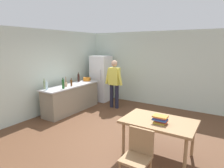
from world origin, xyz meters
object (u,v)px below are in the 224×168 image
Objects in this scene: bottle_wine_dark at (79,78)px; cooking_pot at (87,79)px; person at (114,81)px; bottle_vinegar_tall at (44,85)px; book_stack at (160,119)px; bottle_beer_brown at (71,83)px; utensil_jar at (66,84)px; bottle_water_clear at (47,86)px; dining_table at (159,124)px; refrigerator at (101,78)px; chair at (138,153)px; bottle_wine_green at (63,84)px.

cooking_pot is at bearing 68.67° from bottle_wine_dark.
bottle_vinegar_tall is at bearing -124.06° from person.
bottle_beer_brown is at bearing 161.80° from book_stack.
person is 5.31× the size of utensil_jar.
bottle_water_clear is 0.83m from bottle_beer_brown.
bottle_beer_brown is at bearing 163.42° from dining_table.
bottle_wine_dark is (0.07, 1.45, 0.01)m from bottle_vinegar_tall.
person is (0.95, -0.55, 0.08)m from refrigerator.
bottle_beer_brown reaches higher than book_stack.
person is 6.54× the size of bottle_beer_brown.
chair is 2.84× the size of bottle_vinegar_tall.
bottle_vinegar_tall is at bearing 176.52° from dining_table.
bottle_beer_brown is (-3.26, 0.97, 0.33)m from dining_table.
chair is 0.90m from book_stack.
bottle_wine_green reaches higher than bottle_water_clear.
chair reaches higher than dining_table.
bottle_water_clear is 0.88× the size of bottle_wine_green.
bottle_beer_brown is at bearing 57.63° from utensil_jar.
cooking_pot is 1.25× the size of bottle_vinegar_tall.
dining_table is at bearing -9.98° from bottle_wine_green.
refrigerator reaches higher than bottle_water_clear.
bottle_vinegar_tall is at bearing 174.69° from book_stack.
bottle_wine_green reaches higher than bottle_vinegar_tall.
refrigerator is at bearing 88.09° from utensil_jar.
cooking_pot is at bearing -102.56° from refrigerator.
dining_table is (2.35, -2.15, -0.31)m from person.
bottle_vinegar_tall is 0.84m from bottle_beer_brown.
refrigerator is 5.29× the size of bottle_wine_green.
dining_table is 3.47m from utensil_jar.
bottle_water_clear is at bearing -15.48° from bottle_vinegar_tall.
utensil_jar is 0.65m from bottle_water_clear.
bottle_vinegar_tall is 0.56m from bottle_wine_green.
chair is 4.48m from bottle_wine_dark.
person is 1.68m from utensil_jar.
bottle_beer_brown is (0.04, -1.73, 0.11)m from refrigerator.
book_stack is (3.33, -1.09, -0.18)m from bottle_beer_brown.
utensil_jar is 0.66m from bottle_vinegar_tall.
person is at bearing 137.59° from dining_table.
chair is at bearing -90.00° from dining_table.
bottle_beer_brown reaches higher than dining_table.
bottle_vinegar_tall is at bearing -96.24° from cooking_pot.
bottle_wine_green and bottle_wine_dark have the same top height.
utensil_jar is at bearing 77.68° from bottle_water_clear.
bottle_wine_dark is at bearing 153.77° from book_stack.
bottle_wine_dark is (-0.12, -0.32, 0.09)m from cooking_pot.
bottle_wine_green is 1.24× the size of book_stack.
bottle_beer_brown is at bearing -79.18° from cooking_pot.
cooking_pot is at bearing 153.71° from chair.
utensil_jar is 1.23× the size of bottle_beer_brown.
refrigerator is at bearing 140.01° from book_stack.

